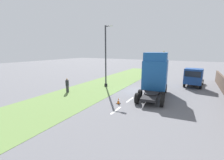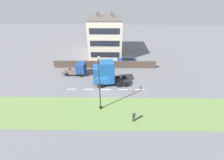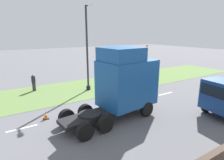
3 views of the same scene
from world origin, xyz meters
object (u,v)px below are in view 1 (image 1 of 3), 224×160
Objects in this scene: lorry_cab at (155,74)px; traffic_cone_lead at (118,101)px; pedestrian at (67,85)px; flatbed_truck at (193,77)px; lamp_post at (106,60)px.

traffic_cone_lead is (-2.28, -4.95, -2.15)m from lorry_cab.
pedestrian is at bearing -161.35° from lorry_cab.
flatbed_truck is 12.48m from traffic_cone_lead.
pedestrian is at bearing -118.52° from lamp_post.
flatbed_truck is 2.99× the size of pedestrian.
lamp_post is at bearing 130.53° from traffic_cone_lead.
lamp_post reaches higher than flatbed_truck.
traffic_cone_lead is at bearing 65.90° from flatbed_truck.
pedestrian is (-9.52, -4.40, -1.57)m from lorry_cab.
flatbed_truck is 12.30m from lamp_post.
lamp_post is (-10.81, -5.38, 2.36)m from flatbed_truck.
traffic_cone_lead is at bearing -120.84° from lorry_cab.
flatbed_truck is at bearing 60.10° from traffic_cone_lead.
flatbed_truck reaches higher than traffic_cone_lead.
flatbed_truck reaches higher than pedestrian.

